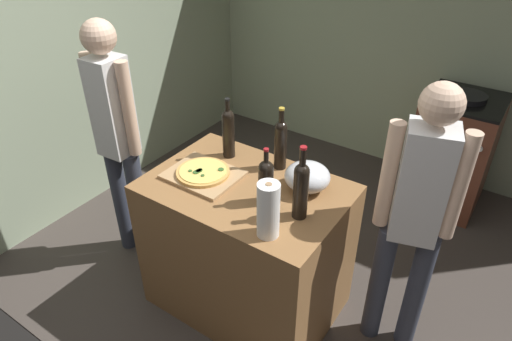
{
  "coord_description": "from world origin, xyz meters",
  "views": [
    {
      "loc": [
        1.06,
        -1.0,
        2.33
      ],
      "look_at": [
        -0.12,
        0.75,
        0.95
      ],
      "focal_mm": 31.85,
      "sensor_mm": 36.0,
      "label": 1
    }
  ],
  "objects_px": {
    "mixing_bowl": "(307,177)",
    "person_in_stripes": "(117,134)",
    "wine_bottle_clear": "(228,131)",
    "pizza": "(203,172)",
    "wine_bottle_dark": "(266,180)",
    "person_in_red": "(415,213)",
    "paper_towel_roll": "(268,210)",
    "stove": "(453,151)",
    "wine_bottle_amber": "(281,142)",
    "wine_bottle_green": "(301,188)"
  },
  "relations": [
    {
      "from": "person_in_stripes",
      "to": "person_in_red",
      "type": "bearing_deg",
      "value": 9.48
    },
    {
      "from": "paper_towel_roll",
      "to": "wine_bottle_clear",
      "type": "height_order",
      "value": "wine_bottle_clear"
    },
    {
      "from": "mixing_bowl",
      "to": "wine_bottle_dark",
      "type": "distance_m",
      "value": 0.26
    },
    {
      "from": "stove",
      "to": "wine_bottle_clear",
      "type": "bearing_deg",
      "value": -121.81
    },
    {
      "from": "mixing_bowl",
      "to": "stove",
      "type": "distance_m",
      "value": 1.81
    },
    {
      "from": "pizza",
      "to": "person_in_red",
      "type": "relative_size",
      "value": 0.19
    },
    {
      "from": "pizza",
      "to": "wine_bottle_green",
      "type": "distance_m",
      "value": 0.64
    },
    {
      "from": "wine_bottle_dark",
      "to": "person_in_stripes",
      "type": "height_order",
      "value": "person_in_stripes"
    },
    {
      "from": "wine_bottle_dark",
      "to": "person_in_red",
      "type": "bearing_deg",
      "value": 23.7
    },
    {
      "from": "stove",
      "to": "person_in_stripes",
      "type": "bearing_deg",
      "value": -131.81
    },
    {
      "from": "stove",
      "to": "person_in_red",
      "type": "bearing_deg",
      "value": -85.99
    },
    {
      "from": "mixing_bowl",
      "to": "wine_bottle_dark",
      "type": "xyz_separation_m",
      "value": [
        -0.12,
        -0.22,
        0.06
      ]
    },
    {
      "from": "pizza",
      "to": "wine_bottle_amber",
      "type": "distance_m",
      "value": 0.47
    },
    {
      "from": "paper_towel_roll",
      "to": "wine_bottle_dark",
      "type": "relative_size",
      "value": 0.91
    },
    {
      "from": "wine_bottle_dark",
      "to": "wine_bottle_clear",
      "type": "height_order",
      "value": "wine_bottle_clear"
    },
    {
      "from": "pizza",
      "to": "wine_bottle_clear",
      "type": "height_order",
      "value": "wine_bottle_clear"
    },
    {
      "from": "person_in_red",
      "to": "paper_towel_roll",
      "type": "bearing_deg",
      "value": -136.5
    },
    {
      "from": "person_in_stripes",
      "to": "wine_bottle_dark",
      "type": "bearing_deg",
      "value": 0.02
    },
    {
      "from": "wine_bottle_dark",
      "to": "wine_bottle_amber",
      "type": "bearing_deg",
      "value": 109.1
    },
    {
      "from": "mixing_bowl",
      "to": "stove",
      "type": "xyz_separation_m",
      "value": [
        0.45,
        1.67,
        -0.51
      ]
    },
    {
      "from": "mixing_bowl",
      "to": "stove",
      "type": "height_order",
      "value": "mixing_bowl"
    },
    {
      "from": "pizza",
      "to": "person_in_red",
      "type": "height_order",
      "value": "person_in_red"
    },
    {
      "from": "stove",
      "to": "person_in_red",
      "type": "xyz_separation_m",
      "value": [
        0.11,
        -1.59,
        0.46
      ]
    },
    {
      "from": "wine_bottle_green",
      "to": "stove",
      "type": "relative_size",
      "value": 0.41
    },
    {
      "from": "pizza",
      "to": "wine_bottle_green",
      "type": "xyz_separation_m",
      "value": [
        0.62,
        -0.01,
        0.14
      ]
    },
    {
      "from": "paper_towel_roll",
      "to": "person_in_red",
      "type": "bearing_deg",
      "value": 43.5
    },
    {
      "from": "stove",
      "to": "person_in_red",
      "type": "height_order",
      "value": "person_in_red"
    },
    {
      "from": "paper_towel_roll",
      "to": "wine_bottle_green",
      "type": "height_order",
      "value": "wine_bottle_green"
    },
    {
      "from": "wine_bottle_amber",
      "to": "pizza",
      "type": "bearing_deg",
      "value": -133.28
    },
    {
      "from": "person_in_stripes",
      "to": "person_in_red",
      "type": "height_order",
      "value": "person_in_stripes"
    },
    {
      "from": "wine_bottle_green",
      "to": "wine_bottle_dark",
      "type": "distance_m",
      "value": 0.21
    },
    {
      "from": "pizza",
      "to": "wine_bottle_clear",
      "type": "xyz_separation_m",
      "value": [
        -0.02,
        0.27,
        0.14
      ]
    },
    {
      "from": "wine_bottle_clear",
      "to": "mixing_bowl",
      "type": "bearing_deg",
      "value": -4.4
    },
    {
      "from": "mixing_bowl",
      "to": "paper_towel_roll",
      "type": "height_order",
      "value": "paper_towel_roll"
    },
    {
      "from": "wine_bottle_amber",
      "to": "person_in_stripes",
      "type": "bearing_deg",
      "value": -162.02
    },
    {
      "from": "wine_bottle_amber",
      "to": "wine_bottle_green",
      "type": "distance_m",
      "value": 0.46
    },
    {
      "from": "person_in_red",
      "to": "mixing_bowl",
      "type": "bearing_deg",
      "value": -172.07
    },
    {
      "from": "stove",
      "to": "mixing_bowl",
      "type": "bearing_deg",
      "value": -105.18
    },
    {
      "from": "wine_bottle_dark",
      "to": "paper_towel_roll",
      "type": "bearing_deg",
      "value": -54.46
    },
    {
      "from": "pizza",
      "to": "person_in_red",
      "type": "distance_m",
      "value": 1.15
    },
    {
      "from": "wine_bottle_amber",
      "to": "wine_bottle_clear",
      "type": "distance_m",
      "value": 0.33
    },
    {
      "from": "paper_towel_roll",
      "to": "stove",
      "type": "bearing_deg",
      "value": 78.56
    },
    {
      "from": "wine_bottle_amber",
      "to": "person_in_stripes",
      "type": "relative_size",
      "value": 0.23
    },
    {
      "from": "paper_towel_roll",
      "to": "stove",
      "type": "distance_m",
      "value": 2.22
    },
    {
      "from": "paper_towel_roll",
      "to": "wine_bottle_amber",
      "type": "xyz_separation_m",
      "value": [
        -0.26,
        0.54,
        0.02
      ]
    },
    {
      "from": "mixing_bowl",
      "to": "person_in_stripes",
      "type": "height_order",
      "value": "person_in_stripes"
    },
    {
      "from": "wine_bottle_clear",
      "to": "pizza",
      "type": "bearing_deg",
      "value": -86.64
    },
    {
      "from": "pizza",
      "to": "wine_bottle_amber",
      "type": "bearing_deg",
      "value": 46.72
    },
    {
      "from": "person_in_stripes",
      "to": "person_in_red",
      "type": "xyz_separation_m",
      "value": [
        1.81,
        0.3,
        -0.03
      ]
    },
    {
      "from": "wine_bottle_dark",
      "to": "person_in_stripes",
      "type": "relative_size",
      "value": 0.19
    }
  ]
}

